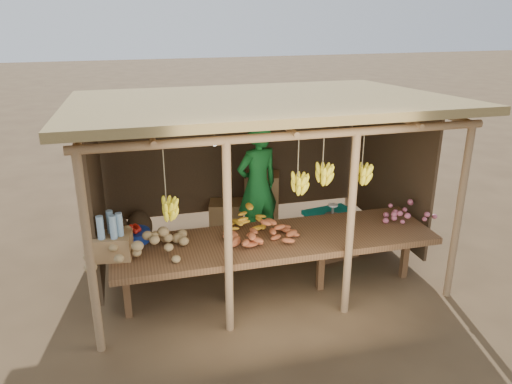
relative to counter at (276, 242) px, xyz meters
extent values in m
plane|color=brown|center=(0.00, 0.95, -0.74)|extent=(60.00, 60.00, 0.00)
cylinder|color=#9C7750|center=(-2.10, -0.55, 0.36)|extent=(0.09, 0.09, 2.20)
cylinder|color=#9C7750|center=(2.10, -0.55, 0.36)|extent=(0.09, 0.09, 2.20)
cylinder|color=#9C7750|center=(-2.10, 2.45, 0.36)|extent=(0.09, 0.09, 2.20)
cylinder|color=#9C7750|center=(2.10, 2.45, 0.36)|extent=(0.09, 0.09, 2.20)
cylinder|color=#9C7750|center=(-0.70, -0.55, 0.36)|extent=(0.09, 0.09, 2.20)
cylinder|color=#9C7750|center=(0.70, -0.55, 0.36)|extent=(0.09, 0.09, 2.20)
cylinder|color=#9C7750|center=(0.00, -0.55, 1.46)|extent=(4.40, 0.09, 0.09)
cylinder|color=#9C7750|center=(0.00, 2.45, 1.46)|extent=(4.40, 0.09, 0.09)
cube|color=olive|center=(0.00, 0.95, 1.55)|extent=(4.70, 3.50, 0.28)
cube|color=#4A3622|center=(0.00, 2.43, 0.47)|extent=(4.20, 0.04, 1.98)
cube|color=#4A3622|center=(-2.08, 1.15, 0.47)|extent=(0.04, 2.40, 1.98)
cube|color=#4A3622|center=(2.08, 1.15, 0.47)|extent=(0.04, 2.40, 1.98)
cube|color=brown|center=(0.00, 0.00, 0.02)|extent=(3.90, 1.05, 0.08)
cube|color=brown|center=(-1.80, 0.00, -0.38)|extent=(0.08, 0.08, 0.72)
cube|color=brown|center=(-0.60, 0.00, -0.38)|extent=(0.08, 0.08, 0.72)
cube|color=brown|center=(0.60, 0.00, -0.38)|extent=(0.08, 0.08, 0.72)
cube|color=brown|center=(1.80, 0.00, -0.38)|extent=(0.08, 0.08, 0.72)
cylinder|color=navy|center=(-1.65, 0.36, 0.13)|extent=(0.37, 0.37, 0.13)
cube|color=#A17748|center=(-1.90, 0.00, 0.19)|extent=(0.46, 0.39, 0.26)
imported|color=#1A772D|center=(0.16, 1.48, 0.20)|extent=(0.79, 0.64, 1.88)
cube|color=brown|center=(1.12, 0.88, -0.45)|extent=(0.71, 0.63, 0.58)
cube|color=#0D9390|center=(1.12, 0.88, -0.13)|extent=(0.79, 0.71, 0.06)
cube|color=#A17748|center=(0.42, 2.15, -0.50)|extent=(0.64, 0.56, 0.44)
cube|color=#A17748|center=(0.42, 2.15, -0.06)|extent=(0.64, 0.56, 0.44)
cube|color=#A17748|center=(-0.18, 2.15, -0.50)|extent=(0.64, 0.56, 0.44)
ellipsoid|color=#4A3622|center=(-1.93, 2.15, -0.51)|extent=(0.39, 0.39, 0.53)
ellipsoid|color=#4A3622|center=(-1.57, 2.15, -0.51)|extent=(0.39, 0.39, 0.53)
camera|label=1|loc=(-1.63, -5.21, 2.69)|focal=35.00mm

